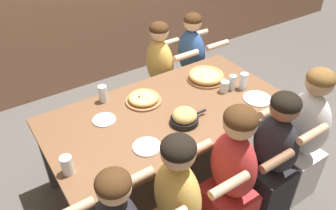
{
  "coord_description": "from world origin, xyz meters",
  "views": [
    {
      "loc": [
        -1.18,
        -1.76,
        2.32
      ],
      "look_at": [
        0.0,
        0.0,
        0.79
      ],
      "focal_mm": 35.0,
      "sensor_mm": 36.0,
      "label": 1
    }
  ],
  "objects_px": {
    "drinking_glass_c": "(224,87)",
    "diner_near_right": "(301,141)",
    "pizza_board_main": "(144,99)",
    "diner_far_midright": "(160,79)",
    "empty_plate_b": "(104,120)",
    "diner_far_right": "(191,69)",
    "diner_near_midright": "(271,161)",
    "empty_plate_c": "(257,99)",
    "diner_near_center": "(230,183)",
    "drinking_glass_d": "(243,81)",
    "drinking_glass_e": "(67,166)",
    "drinking_glass_a": "(103,95)",
    "drinking_glass_b": "(232,83)",
    "pizza_board_second": "(206,76)",
    "empty_plate_a": "(147,147)",
    "skillet_bowl": "(185,117)"
  },
  "relations": [
    {
      "from": "drinking_glass_c",
      "to": "diner_near_right",
      "type": "bearing_deg",
      "value": -72.09
    },
    {
      "from": "pizza_board_main",
      "to": "diner_far_midright",
      "type": "relative_size",
      "value": 0.26
    },
    {
      "from": "empty_plate_b",
      "to": "diner_far_right",
      "type": "xyz_separation_m",
      "value": [
        1.28,
        0.57,
        -0.22
      ]
    },
    {
      "from": "diner_far_right",
      "to": "diner_near_midright",
      "type": "bearing_deg",
      "value": -13.71
    },
    {
      "from": "empty_plate_c",
      "to": "diner_near_center",
      "type": "height_order",
      "value": "diner_near_center"
    },
    {
      "from": "drinking_glass_d",
      "to": "empty_plate_b",
      "type": "bearing_deg",
      "value": 167.77
    },
    {
      "from": "drinking_glass_e",
      "to": "diner_near_right",
      "type": "height_order",
      "value": "diner_near_right"
    },
    {
      "from": "diner_near_right",
      "to": "diner_far_right",
      "type": "bearing_deg",
      "value": -0.75
    },
    {
      "from": "drinking_glass_e",
      "to": "diner_far_midright",
      "type": "bearing_deg",
      "value": 35.91
    },
    {
      "from": "pizza_board_main",
      "to": "drinking_glass_a",
      "type": "height_order",
      "value": "drinking_glass_a"
    },
    {
      "from": "drinking_glass_b",
      "to": "diner_far_right",
      "type": "xyz_separation_m",
      "value": [
        0.16,
        0.79,
        -0.27
      ]
    },
    {
      "from": "drinking_glass_e",
      "to": "diner_near_midright",
      "type": "relative_size",
      "value": 0.12
    },
    {
      "from": "drinking_glass_d",
      "to": "drinking_glass_a",
      "type": "bearing_deg",
      "value": 155.43
    },
    {
      "from": "diner_far_midright",
      "to": "diner_near_midright",
      "type": "relative_size",
      "value": 1.01
    },
    {
      "from": "pizza_board_second",
      "to": "empty_plate_a",
      "type": "relative_size",
      "value": 1.74
    },
    {
      "from": "pizza_board_main",
      "to": "diner_near_midright",
      "type": "bearing_deg",
      "value": -60.25
    },
    {
      "from": "drinking_glass_b",
      "to": "diner_near_center",
      "type": "distance_m",
      "value": 0.95
    },
    {
      "from": "drinking_glass_e",
      "to": "empty_plate_a",
      "type": "bearing_deg",
      "value": -8.35
    },
    {
      "from": "diner_far_midright",
      "to": "drinking_glass_e",
      "type": "bearing_deg",
      "value": -54.09
    },
    {
      "from": "empty_plate_b",
      "to": "diner_far_right",
      "type": "height_order",
      "value": "diner_far_right"
    },
    {
      "from": "empty_plate_c",
      "to": "drinking_glass_e",
      "type": "xyz_separation_m",
      "value": [
        -1.61,
        0.09,
        0.05
      ]
    },
    {
      "from": "pizza_board_main",
      "to": "pizza_board_second",
      "type": "bearing_deg",
      "value": -1.35
    },
    {
      "from": "empty_plate_a",
      "to": "drinking_glass_c",
      "type": "xyz_separation_m",
      "value": [
        0.92,
        0.23,
        0.04
      ]
    },
    {
      "from": "skillet_bowl",
      "to": "drinking_glass_c",
      "type": "height_order",
      "value": "skillet_bowl"
    },
    {
      "from": "empty_plate_b",
      "to": "drinking_glass_a",
      "type": "xyz_separation_m",
      "value": [
        0.11,
        0.24,
        0.06
      ]
    },
    {
      "from": "pizza_board_second",
      "to": "empty_plate_c",
      "type": "distance_m",
      "value": 0.52
    },
    {
      "from": "drinking_glass_a",
      "to": "diner_far_right",
      "type": "distance_m",
      "value": 1.25
    },
    {
      "from": "pizza_board_main",
      "to": "drinking_glass_d",
      "type": "bearing_deg",
      "value": -20.65
    },
    {
      "from": "diner_near_right",
      "to": "diner_near_midright",
      "type": "height_order",
      "value": "diner_near_right"
    },
    {
      "from": "empty_plate_b",
      "to": "drinking_glass_a",
      "type": "distance_m",
      "value": 0.27
    },
    {
      "from": "empty_plate_b",
      "to": "diner_near_right",
      "type": "relative_size",
      "value": 0.15
    },
    {
      "from": "diner_far_midright",
      "to": "diner_far_right",
      "type": "distance_m",
      "value": 0.4
    },
    {
      "from": "empty_plate_a",
      "to": "diner_far_midright",
      "type": "bearing_deg",
      "value": 53.19
    },
    {
      "from": "empty_plate_c",
      "to": "drinking_glass_c",
      "type": "relative_size",
      "value": 2.39
    },
    {
      "from": "diner_near_midright",
      "to": "drinking_glass_d",
      "type": "bearing_deg",
      "value": -24.32
    },
    {
      "from": "skillet_bowl",
      "to": "diner_far_right",
      "type": "bearing_deg",
      "value": 50.16
    },
    {
      "from": "drinking_glass_a",
      "to": "diner_far_right",
      "type": "height_order",
      "value": "diner_far_right"
    },
    {
      "from": "empty_plate_b",
      "to": "diner_near_right",
      "type": "bearing_deg",
      "value": -35.41
    },
    {
      "from": "empty_plate_c",
      "to": "drinking_glass_d",
      "type": "xyz_separation_m",
      "value": [
        0.02,
        0.2,
        0.07
      ]
    },
    {
      "from": "skillet_bowl",
      "to": "empty_plate_c",
      "type": "xyz_separation_m",
      "value": [
        0.7,
        -0.09,
        -0.05
      ]
    },
    {
      "from": "drinking_glass_d",
      "to": "diner_near_right",
      "type": "relative_size",
      "value": 0.12
    },
    {
      "from": "pizza_board_main",
      "to": "diner_near_right",
      "type": "xyz_separation_m",
      "value": [
        0.88,
        -0.95,
        -0.21
      ]
    },
    {
      "from": "diner_far_right",
      "to": "pizza_board_main",
      "type": "bearing_deg",
      "value": -59.86
    },
    {
      "from": "empty_plate_c",
      "to": "empty_plate_b",
      "type": "bearing_deg",
      "value": 159.06
    },
    {
      "from": "empty_plate_b",
      "to": "drinking_glass_b",
      "type": "distance_m",
      "value": 1.15
    },
    {
      "from": "pizza_board_main",
      "to": "drinking_glass_d",
      "type": "relative_size",
      "value": 2.03
    },
    {
      "from": "drinking_glass_b",
      "to": "diner_far_right",
      "type": "relative_size",
      "value": 0.12
    },
    {
      "from": "skillet_bowl",
      "to": "drinking_glass_e",
      "type": "height_order",
      "value": "drinking_glass_e"
    },
    {
      "from": "drinking_glass_a",
      "to": "diner_far_midright",
      "type": "bearing_deg",
      "value": 23.27
    },
    {
      "from": "drinking_glass_e",
      "to": "diner_near_midright",
      "type": "distance_m",
      "value": 1.47
    }
  ]
}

